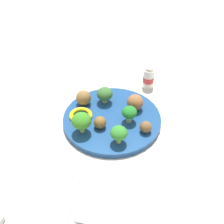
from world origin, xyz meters
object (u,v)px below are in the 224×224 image
(plate, at_px, (112,119))
(fork, at_px, (87,201))
(meatball_front_right, at_px, (100,122))
(pepper_ring_mid_left, at_px, (81,115))
(meatball_back_left, at_px, (135,102))
(broccoli_floret_center, at_px, (105,94))
(knife, at_px, (71,197))
(meatball_far_rim, at_px, (84,98))
(meatball_center, at_px, (146,127))
(broccoli_floret_front_right, at_px, (119,133))
(napkin, at_px, (80,197))
(yogurt_bottle, at_px, (148,78))
(broccoli_floret_back_left, at_px, (81,121))
(broccoli_floret_near_rim, at_px, (129,113))

(plate, distance_m, fork, 0.27)
(meatball_front_right, height_order, pepper_ring_mid_left, meatball_front_right)
(fork, bearing_deg, meatball_back_left, 176.26)
(broccoli_floret_center, bearing_deg, knife, 6.43)
(meatball_far_rim, relative_size, meatball_center, 1.38)
(meatball_front_right, xyz_separation_m, pepper_ring_mid_left, (-0.02, -0.07, -0.01))
(broccoli_floret_center, height_order, broccoli_floret_front_right, broccoli_floret_front_right)
(knife, bearing_deg, broccoli_floret_center, -173.57)
(meatball_front_right, bearing_deg, fork, 12.46)
(meatball_front_right, bearing_deg, meatball_back_left, 146.26)
(meatball_back_left, height_order, meatball_front_right, meatball_back_left)
(napkin, height_order, yogurt_bottle, yogurt_bottle)
(broccoli_floret_center, xyz_separation_m, meatball_center, (0.09, 0.15, -0.01))
(broccoli_floret_back_left, bearing_deg, broccoli_floret_near_rim, 126.20)
(broccoli_floret_near_rim, height_order, napkin, broccoli_floret_near_rim)
(broccoli_floret_near_rim, relative_size, meatball_back_left, 1.03)
(fork, bearing_deg, broccoli_floret_center, -167.47)
(plate, relative_size, meatball_far_rim, 6.23)
(meatball_center, height_order, napkin, meatball_center)
(meatball_back_left, relative_size, pepper_ring_mid_left, 0.73)
(broccoli_floret_back_left, height_order, knife, broccoli_floret_back_left)
(meatball_center, relative_size, napkin, 0.19)
(broccoli_floret_front_right, bearing_deg, pepper_ring_mid_left, -114.50)
(broccoli_floret_center, xyz_separation_m, meatball_front_right, (0.11, 0.02, -0.01))
(meatball_back_left, distance_m, knife, 0.33)
(napkin, xyz_separation_m, knife, (0.01, -0.02, 0.00))
(meatball_front_right, bearing_deg, broccoli_floret_front_right, 60.04)
(meatball_far_rim, xyz_separation_m, knife, (0.30, 0.09, -0.03))
(broccoli_floret_near_rim, height_order, meatball_far_rim, broccoli_floret_near_rim)
(broccoli_floret_center, height_order, broccoli_floret_back_left, broccoli_floret_back_left)
(meatball_back_left, bearing_deg, meatball_center, 32.53)
(broccoli_floret_back_left, bearing_deg, yogurt_bottle, 157.29)
(plate, bearing_deg, meatball_back_left, 137.62)
(plate, xyz_separation_m, meatball_back_left, (-0.06, 0.05, 0.03))
(meatball_back_left, bearing_deg, pepper_ring_mid_left, -58.92)
(broccoli_floret_near_rim, height_order, broccoli_floret_back_left, broccoli_floret_back_left)
(meatball_far_rim, bearing_deg, broccoli_floret_near_rim, 78.19)
(plate, height_order, napkin, plate)
(pepper_ring_mid_left, bearing_deg, knife, 18.00)
(meatball_back_left, bearing_deg, broccoli_floret_front_right, -1.83)
(plate, distance_m, broccoli_floret_back_left, 0.11)
(broccoli_floret_center, distance_m, yogurt_bottle, 0.17)
(broccoli_floret_front_right, distance_m, fork, 0.19)
(fork, bearing_deg, meatball_center, 163.18)
(broccoli_floret_center, distance_m, napkin, 0.33)
(broccoli_floret_near_rim, height_order, knife, broccoli_floret_near_rim)
(pepper_ring_mid_left, xyz_separation_m, napkin, (0.24, 0.10, -0.02))
(broccoli_floret_center, bearing_deg, yogurt_bottle, 144.02)
(meatball_far_rim, bearing_deg, broccoli_floret_back_left, 20.34)
(broccoli_floret_back_left, xyz_separation_m, yogurt_bottle, (-0.28, 0.12, -0.02))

